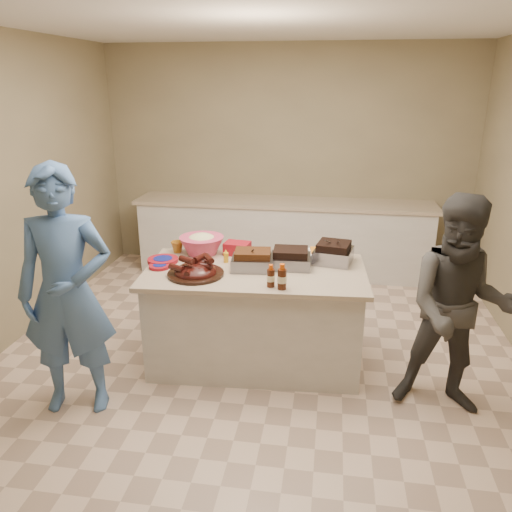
# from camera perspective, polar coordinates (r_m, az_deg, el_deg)

# --- Properties ---
(room) EXTENTS (4.50, 5.00, 2.70)m
(room) POSITION_cam_1_polar(r_m,az_deg,el_deg) (4.35, 0.02, -12.00)
(room) COLOR #8F825F
(room) RESTS_ON ground
(back_counter) EXTENTS (3.60, 0.64, 0.90)m
(back_counter) POSITION_cam_1_polar(r_m,az_deg,el_deg) (6.17, 3.12, 2.24)
(back_counter) COLOR beige
(back_counter) RESTS_ON ground
(island) EXTENTS (1.82, 1.03, 0.84)m
(island) POSITION_cam_1_polar(r_m,az_deg,el_deg) (4.37, -0.10, -11.87)
(island) COLOR beige
(island) RESTS_ON ground
(rib_platter) EXTENTS (0.54, 0.54, 0.18)m
(rib_platter) POSITION_cam_1_polar(r_m,az_deg,el_deg) (3.92, -6.89, -2.17)
(rib_platter) COLOR #3D100C
(rib_platter) RESTS_ON island
(pulled_pork_tray) EXTENTS (0.36, 0.28, 0.10)m
(pulled_pork_tray) POSITION_cam_1_polar(r_m,az_deg,el_deg) (4.02, -0.37, -1.48)
(pulled_pork_tray) COLOR #47230F
(pulled_pork_tray) RESTS_ON island
(brisket_tray) EXTENTS (0.33, 0.28, 0.10)m
(brisket_tray) POSITION_cam_1_polar(r_m,az_deg,el_deg) (4.07, 3.94, -1.24)
(brisket_tray) COLOR black
(brisket_tray) RESTS_ON island
(roasting_pan) EXTENTS (0.35, 0.35, 0.12)m
(roasting_pan) POSITION_cam_1_polar(r_m,az_deg,el_deg) (4.21, 8.79, -0.71)
(roasting_pan) COLOR gray
(roasting_pan) RESTS_ON island
(coleslaw_bowl) EXTENTS (0.41, 0.41, 0.26)m
(coleslaw_bowl) POSITION_cam_1_polar(r_m,az_deg,el_deg) (4.40, -6.17, 0.26)
(coleslaw_bowl) COLOR #C93B5D
(coleslaw_bowl) RESTS_ON island
(sausage_plate) EXTENTS (0.30, 0.30, 0.04)m
(sausage_plate) POSITION_cam_1_polar(r_m,az_deg,el_deg) (4.29, 0.34, -0.12)
(sausage_plate) COLOR silver
(sausage_plate) RESTS_ON island
(mac_cheese_dish) EXTENTS (0.33, 0.26, 0.08)m
(mac_cheese_dish) POSITION_cam_1_polar(r_m,az_deg,el_deg) (4.29, 8.11, -0.31)
(mac_cheese_dish) COLOR orange
(mac_cheese_dish) RESTS_ON island
(bbq_bottle_a) EXTENTS (0.07, 0.07, 0.19)m
(bbq_bottle_a) POSITION_cam_1_polar(r_m,az_deg,el_deg) (3.65, 2.97, -3.77)
(bbq_bottle_a) COLOR #39170A
(bbq_bottle_a) RESTS_ON island
(bbq_bottle_b) EXTENTS (0.06, 0.06, 0.17)m
(bbq_bottle_b) POSITION_cam_1_polar(r_m,az_deg,el_deg) (3.68, 1.69, -3.51)
(bbq_bottle_b) COLOR #39170A
(bbq_bottle_b) RESTS_ON island
(mustard_bottle) EXTENTS (0.04, 0.04, 0.11)m
(mustard_bottle) POSITION_cam_1_polar(r_m,az_deg,el_deg) (4.17, -3.44, -0.72)
(mustard_bottle) COLOR gold
(mustard_bottle) RESTS_ON island
(sauce_bowl) EXTENTS (0.14, 0.05, 0.13)m
(sauce_bowl) POSITION_cam_1_polar(r_m,az_deg,el_deg) (4.15, 0.16, -0.79)
(sauce_bowl) COLOR silver
(sauce_bowl) RESTS_ON island
(plate_stack_large) EXTENTS (0.27, 0.27, 0.03)m
(plate_stack_large) POSITION_cam_1_polar(r_m,az_deg,el_deg) (4.25, -10.58, -0.67)
(plate_stack_large) COLOR maroon
(plate_stack_large) RESTS_ON island
(plate_stack_small) EXTENTS (0.18, 0.18, 0.02)m
(plate_stack_small) POSITION_cam_1_polar(r_m,az_deg,el_deg) (4.12, -10.94, -1.33)
(plate_stack_small) COLOR maroon
(plate_stack_small) RESTS_ON island
(plastic_cup) EXTENTS (0.11, 0.11, 0.11)m
(plastic_cup) POSITION_cam_1_polar(r_m,az_deg,el_deg) (4.46, -8.96, 0.43)
(plastic_cup) COLOR #9E651A
(plastic_cup) RESTS_ON island
(basket_stack) EXTENTS (0.23, 0.19, 0.11)m
(basket_stack) POSITION_cam_1_polar(r_m,az_deg,el_deg) (4.36, -2.15, 0.22)
(basket_stack) COLOR maroon
(basket_stack) RESTS_ON island
(guest_blue) EXTENTS (1.01, 1.88, 0.43)m
(guest_blue) POSITION_cam_1_polar(r_m,az_deg,el_deg) (4.09, -19.27, -15.57)
(guest_blue) COLOR #476EA7
(guest_blue) RESTS_ON ground
(guest_gray) EXTENTS (0.93, 1.66, 0.60)m
(guest_gray) POSITION_cam_1_polar(r_m,az_deg,el_deg) (4.09, 20.75, -15.70)
(guest_gray) COLOR #45423E
(guest_gray) RESTS_ON ground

